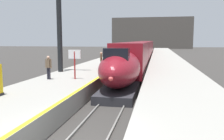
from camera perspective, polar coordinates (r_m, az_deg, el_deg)
platform_left at (r=32.09m, az=-1.12°, el=1.30°), size 4.80×110.00×1.05m
platform_right at (r=31.44m, az=13.48°, el=0.97°), size 4.80×110.00×1.05m
platform_left_safety_stripe at (r=31.65m, az=2.92°, el=2.17°), size 0.20×107.80×0.01m
rail_main_left at (r=34.35m, az=5.22°, el=0.88°), size 0.08×110.00×0.12m
rail_main_right at (r=34.24m, az=7.72°, el=0.82°), size 0.08×110.00×0.12m
highspeed_train_main at (r=40.89m, az=7.23°, el=4.53°), size 2.92×57.17×3.60m
station_column_mid at (r=21.55m, az=-12.76°, el=14.35°), size 4.00×0.68×9.20m
passenger_near_edge at (r=27.38m, az=-0.76°, el=3.45°), size 0.56×0.30×1.69m
passenger_mid_platform at (r=17.44m, az=-15.16°, el=1.02°), size 0.55×0.33×1.69m
passenger_far_waiting at (r=22.45m, az=-2.63°, el=2.61°), size 0.30×0.56×1.69m
rolling_suitcase at (r=27.53m, az=-0.58°, el=2.04°), size 0.40×0.22×0.98m
departure_info_board at (r=17.12m, az=-9.05°, el=2.81°), size 0.90×0.10×2.12m
terminus_back_wall at (r=108.56m, az=9.54°, el=8.82°), size 36.00×2.00×14.00m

